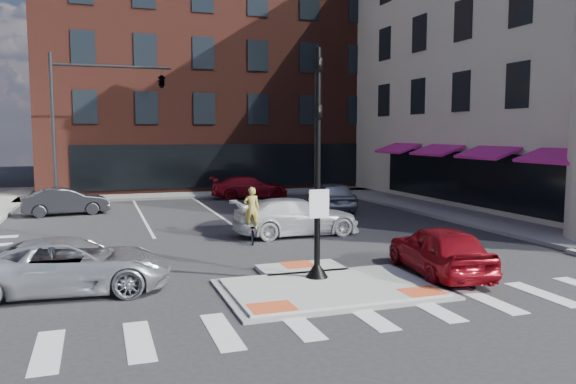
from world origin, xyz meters
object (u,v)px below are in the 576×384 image
object	(u,v)px
red_sedan	(439,250)
white_pickup	(297,217)
silver_suv	(71,265)
bg_car_red	(250,187)
cyclist	(252,224)
bg_car_dark	(66,201)
bg_car_silver	(331,196)

from	to	relation	value
red_sedan	white_pickup	world-z (taller)	white_pickup
silver_suv	red_sedan	size ratio (longest dim) A/B	1.17
bg_car_red	cyclist	size ratio (longest dim) A/B	2.29
bg_car_dark	bg_car_silver	distance (m)	13.04
white_pickup	bg_car_silver	xyz separation A→B (m)	(4.03, 6.00, 0.03)
white_pickup	bg_car_dark	distance (m)	12.31
bg_car_silver	cyclist	size ratio (longest dim) A/B	2.17
bg_car_red	cyclist	bearing A→B (deg)	169.10
silver_suv	white_pickup	xyz separation A→B (m)	(7.91, 5.56, 0.04)
bg_car_dark	white_pickup	bearing A→B (deg)	-142.33
silver_suv	red_sedan	distance (m)	9.73
red_sedan	bg_car_red	world-z (taller)	red_sedan
red_sedan	silver_suv	bearing A→B (deg)	-0.72
bg_car_dark	bg_car_red	size ratio (longest dim) A/B	0.86
bg_car_dark	bg_car_red	bearing A→B (deg)	-76.82
silver_suv	white_pickup	distance (m)	9.67
white_pickup	bg_car_silver	size ratio (longest dim) A/B	1.13
bg_car_silver	cyclist	bearing A→B (deg)	56.49
bg_car_red	cyclist	distance (m)	13.82
red_sedan	bg_car_dark	distance (m)	18.85
bg_car_dark	cyclist	bearing A→B (deg)	-152.35
bg_car_red	silver_suv	bearing A→B (deg)	156.30
silver_suv	bg_car_red	bearing A→B (deg)	-22.05
bg_car_silver	bg_car_red	distance (m)	7.01
white_pickup	cyclist	distance (m)	2.19
silver_suv	bg_car_dark	world-z (taller)	silver_suv
red_sedan	bg_car_silver	distance (m)	13.21
white_pickup	bg_car_silver	world-z (taller)	bg_car_silver
bg_car_silver	silver_suv	bearing A→B (deg)	52.03
red_sedan	bg_car_red	bearing A→B (deg)	-81.47
red_sedan	white_pickup	distance (m)	7.21
red_sedan	cyclist	world-z (taller)	cyclist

